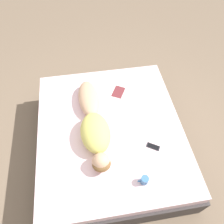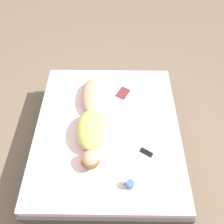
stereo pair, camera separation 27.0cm
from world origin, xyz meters
The scene contains 6 objects.
ground_plane centered at (0.00, 0.00, 0.00)m, with size 12.00×12.00×0.00m, color #7A6651.
bed centered at (0.00, 0.00, 0.25)m, with size 1.79×2.02×0.51m.
person centered at (0.19, -0.01, 0.62)m, with size 0.36×1.31×0.23m.
open_magazine centered at (-0.29, -0.49, 0.52)m, with size 0.52×0.47×0.01m.
coffee_mug centered at (-0.24, 0.71, 0.56)m, with size 0.11×0.08×0.10m.
cell_phone centered at (-0.44, 0.33, 0.52)m, with size 0.16×0.13×0.01m.
Camera 1 is at (0.20, 1.39, 2.75)m, focal length 35.00 mm.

